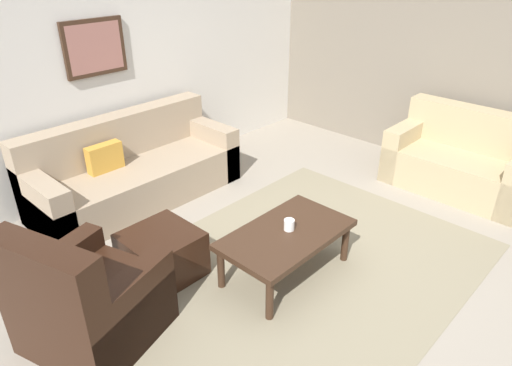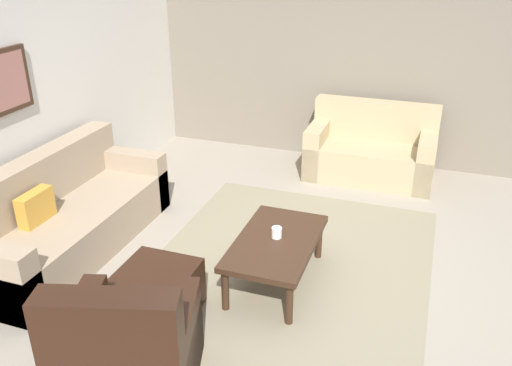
% 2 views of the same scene
% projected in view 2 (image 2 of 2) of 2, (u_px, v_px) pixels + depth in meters
% --- Properties ---
extents(ground_plane, '(8.00, 8.00, 0.00)m').
position_uv_depth(ground_plane, '(283.00, 278.00, 4.60)').
color(ground_plane, gray).
extents(rear_partition, '(6.00, 0.12, 2.80)m').
position_uv_depth(rear_partition, '(10.00, 94.00, 4.79)').
color(rear_partition, silver).
rests_on(rear_partition, ground_plane).
extents(stone_feature_panel, '(0.12, 5.20, 2.80)m').
position_uv_depth(stone_feature_panel, '(355.00, 51.00, 6.58)').
color(stone_feature_panel, slate).
rests_on(stone_feature_panel, ground_plane).
extents(area_rug, '(3.33, 2.42, 0.01)m').
position_uv_depth(area_rug, '(283.00, 278.00, 4.60)').
color(area_rug, gray).
rests_on(area_rug, ground_plane).
extents(couch_main, '(2.20, 0.88, 0.88)m').
position_uv_depth(couch_main, '(61.00, 219.00, 4.95)').
color(couch_main, gray).
rests_on(couch_main, ground_plane).
extents(couch_loveseat, '(0.81, 1.49, 0.88)m').
position_uv_depth(couch_loveseat, '(371.00, 152.00, 6.49)').
color(couch_loveseat, tan).
rests_on(couch_loveseat, ground_plane).
extents(armchair_leather, '(1.00, 1.00, 0.95)m').
position_uv_depth(armchair_leather, '(128.00, 359.00, 3.29)').
color(armchair_leather, black).
rests_on(armchair_leather, ground_plane).
extents(ottoman, '(0.56, 0.56, 0.40)m').
position_uv_depth(ottoman, '(157.00, 292.00, 4.08)').
color(ottoman, black).
rests_on(ottoman, ground_plane).
extents(coffee_table, '(1.10, 0.64, 0.41)m').
position_uv_depth(coffee_table, '(276.00, 245.00, 4.41)').
color(coffee_table, '#382316').
rests_on(coffee_table, ground_plane).
extents(cup, '(0.09, 0.09, 0.09)m').
position_uv_depth(cup, '(277.00, 232.00, 4.41)').
color(cup, white).
rests_on(cup, coffee_table).
extents(framed_artwork, '(0.66, 0.04, 0.55)m').
position_uv_depth(framed_artwork, '(1.00, 83.00, 4.55)').
color(framed_artwork, '#382316').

